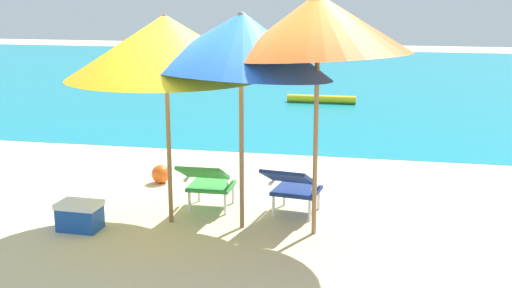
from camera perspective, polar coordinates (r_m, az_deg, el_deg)
The scene contains 10 objects.
ground_plane at distance 11.41m, azimuth 3.37°, elevation 0.31°, with size 40.00×40.00×0.00m, color beige.
ocean_band at distance 19.23m, azimuth 6.72°, elevation 5.71°, with size 40.00×18.00×0.01m, color teal.
swim_buoy at distance 15.16m, azimuth 5.79°, elevation 3.97°, with size 0.18×0.18×1.60m, color yellow.
lounge_chair_left at distance 7.69m, azimuth -4.30°, elevation -3.19°, with size 0.56×0.88×0.68m.
lounge_chair_right at distance 7.51m, azimuth 3.25°, elevation -3.59°, with size 0.66×0.94×0.68m.
beach_umbrella_left at distance 7.11m, azimuth -7.98°, elevation 8.52°, with size 2.69×2.68×2.35m.
beach_umbrella_center at distance 6.87m, azimuth -1.33°, elevation 8.87°, with size 2.86×2.86×2.46m.
beach_umbrella_right at distance 6.70m, azimuth 5.51°, elevation 10.38°, with size 2.68×2.67×2.64m.
beach_ball at distance 9.00m, azimuth -8.40°, elevation -2.63°, with size 0.25×0.25×0.25m, color #EA5619.
cooler_box at distance 7.47m, azimuth -15.28°, elevation -6.12°, with size 0.48×0.34×0.32m.
Camera 1 is at (1.51, -7.00, 2.62)m, focal length 45.38 mm.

